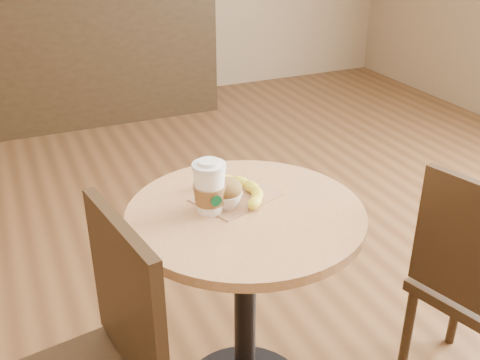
% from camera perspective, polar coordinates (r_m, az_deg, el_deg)
% --- Properties ---
extents(cafe_table, '(0.70, 0.70, 0.75)m').
position_cam_1_polar(cafe_table, '(1.76, 0.54, -9.22)').
color(cafe_table, black).
rests_on(cafe_table, ground).
extents(chair_right, '(0.47, 0.47, 0.86)m').
position_cam_1_polar(chair_right, '(1.95, 23.21, -9.80)').
color(chair_right, '#312111').
rests_on(chair_right, ground).
extents(service_counter, '(2.30, 0.65, 1.04)m').
position_cam_1_polar(service_counter, '(4.57, -17.12, 12.27)').
color(service_counter, black).
rests_on(service_counter, ground).
extents(kraft_bag, '(0.29, 0.25, 0.00)m').
position_cam_1_polar(kraft_bag, '(1.71, -0.35, -1.74)').
color(kraft_bag, '#926747').
rests_on(kraft_bag, cafe_table).
extents(coffee_cup, '(0.10, 0.10, 0.16)m').
position_cam_1_polar(coffee_cup, '(1.60, -3.12, -0.93)').
color(coffee_cup, white).
rests_on(coffee_cup, cafe_table).
extents(muffin, '(0.10, 0.10, 0.09)m').
position_cam_1_polar(muffin, '(1.64, -1.42, -1.28)').
color(muffin, silver).
rests_on(muffin, kraft_bag).
extents(banana, '(0.24, 0.29, 0.04)m').
position_cam_1_polar(banana, '(1.70, -0.43, -1.08)').
color(banana, yellow).
rests_on(banana, kraft_bag).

